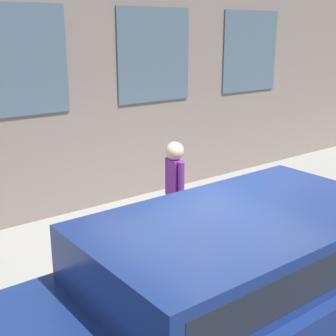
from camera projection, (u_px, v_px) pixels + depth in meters
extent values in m
plane|color=#2D2D30|center=(212.00, 279.00, 6.42)|extent=(80.00, 80.00, 0.00)
cube|color=#9E9B93|center=(147.00, 237.00, 7.59)|extent=(3.14, 60.00, 0.13)
cube|color=#4C6070|center=(250.00, 52.00, 10.26)|extent=(0.03, 1.63, 1.72)
cube|color=#4C6070|center=(154.00, 55.00, 8.74)|extent=(0.03, 1.63, 1.72)
cube|color=#4C6070|center=(18.00, 61.00, 7.22)|extent=(0.03, 1.63, 1.72)
cylinder|color=#2D7260|center=(161.00, 271.00, 6.35)|extent=(0.35, 0.35, 0.04)
cylinder|color=#2D7260|center=(161.00, 254.00, 6.28)|extent=(0.26, 0.26, 0.56)
sphere|color=#2C5D50|center=(161.00, 234.00, 6.20)|extent=(0.27, 0.27, 0.27)
cylinder|color=black|center=(161.00, 229.00, 6.17)|extent=(0.09, 0.09, 0.11)
cylinder|color=#2D7260|center=(171.00, 245.00, 6.36)|extent=(0.09, 0.10, 0.09)
cylinder|color=#2D7260|center=(150.00, 253.00, 6.15)|extent=(0.09, 0.10, 0.09)
cylinder|color=#726651|center=(178.00, 225.00, 6.91)|extent=(0.11, 0.11, 0.79)
cylinder|color=#726651|center=(171.00, 222.00, 7.03)|extent=(0.11, 0.11, 0.79)
cube|color=#72288C|center=(175.00, 179.00, 6.77)|extent=(0.21, 0.15, 0.59)
cylinder|color=#72288C|center=(181.00, 181.00, 6.65)|extent=(0.09, 0.09, 0.56)
cylinder|color=#72288C|center=(168.00, 176.00, 6.89)|extent=(0.09, 0.09, 0.56)
sphere|color=beige|center=(175.00, 151.00, 6.65)|extent=(0.26, 0.26, 0.26)
cylinder|color=black|center=(268.00, 253.00, 6.47)|extent=(0.24, 0.65, 0.65)
cube|color=navy|center=(232.00, 300.00, 4.73)|extent=(2.05, 5.25, 0.69)
cube|color=navy|center=(244.00, 240.00, 4.63)|extent=(1.81, 3.25, 0.56)
cube|color=#1E232D|center=(244.00, 240.00, 4.63)|extent=(1.82, 2.99, 0.36)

